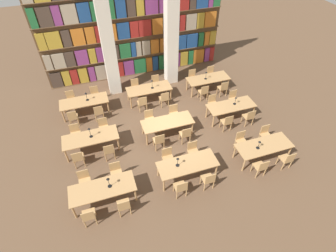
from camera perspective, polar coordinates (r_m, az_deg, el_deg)
ground_plane at (r=11.86m, az=-0.39°, el=-1.55°), size 40.00×40.00×0.00m
bookshelf_bank at (r=14.74m, az=-7.40°, el=20.33°), size 9.80×0.35×5.50m
pillar_left at (r=13.18m, az=-13.17°, el=18.20°), size 0.61×0.61×6.00m
pillar_center at (r=13.79m, az=0.73°, el=20.40°), size 0.61×0.61×6.00m
reading_table_0 at (r=9.45m, az=-14.07°, el=-13.22°), size 2.24×0.88×0.74m
chair_0 at (r=9.26m, az=-16.87°, el=-18.19°), size 0.42×0.40×0.89m
chair_1 at (r=10.07m, az=-17.73°, el=-11.15°), size 0.42×0.40×0.89m
chair_2 at (r=9.19m, az=-9.59°, el=-16.71°), size 0.42×0.40×0.89m
chair_3 at (r=10.01m, az=-11.25°, el=-9.77°), size 0.42×0.40×0.89m
desk_lamp_0 at (r=9.11m, az=-12.86°, el=-11.56°), size 0.14×0.14×0.47m
reading_table_1 at (r=9.82m, az=4.27°, el=-8.43°), size 2.24×0.88×0.74m
chair_4 at (r=9.45m, az=2.81°, el=-13.20°), size 0.42×0.40×0.89m
chair_5 at (r=10.26m, az=-0.04°, el=-6.81°), size 0.42×0.40×0.89m
chair_6 at (r=9.74m, az=8.80°, el=-11.41°), size 0.42×0.40×0.89m
chair_7 at (r=10.53m, az=5.48°, el=-5.37°), size 0.42×0.40×0.89m
desk_lamp_1 at (r=9.46m, az=2.14°, el=-7.49°), size 0.14×0.14×0.43m
reading_table_2 at (r=11.06m, az=20.14°, el=-4.22°), size 2.24×0.88×0.74m
chair_8 at (r=10.56m, az=19.54°, el=-8.38°), size 0.42×0.40×0.89m
chair_9 at (r=11.28m, az=15.64°, el=-3.03°), size 0.42×0.40×0.89m
chair_10 at (r=11.19m, az=24.46°, el=-6.60°), size 0.42×0.40×0.89m
chair_11 at (r=11.87m, az=20.44°, el=-1.66°), size 0.42×0.40×0.89m
desk_lamp_2 at (r=10.63m, az=19.26°, el=-3.59°), size 0.14×0.14×0.40m
reading_table_3 at (r=11.15m, az=-16.51°, el=-2.60°), size 2.24×0.88×0.74m
chair_12 at (r=10.83m, az=-18.98°, el=-6.57°), size 0.42×0.40×0.89m
chair_13 at (r=11.85m, az=-19.50°, el=-1.43°), size 0.42×0.40×0.89m
chair_14 at (r=10.75m, az=-12.72°, el=-5.22°), size 0.42×0.40×0.89m
chair_15 at (r=11.79m, az=-13.82°, el=-0.17°), size 0.42×0.40×0.89m
desk_lamp_3 at (r=10.89m, az=-16.72°, el=-1.01°), size 0.14×0.14×0.49m
reading_table_4 at (r=11.37m, az=-0.12°, el=0.69°), size 2.24×0.88×0.74m
chair_16 at (r=10.87m, az=-1.97°, el=-3.16°), size 0.42×0.40×0.89m
chair_17 at (r=11.89m, az=-4.01°, el=1.66°), size 0.42×0.40×0.89m
chair_18 at (r=11.15m, az=3.82°, el=-1.77°), size 0.42×0.40×0.89m
chair_19 at (r=12.14m, az=1.34°, el=2.82°), size 0.42×0.40×0.89m
reading_table_5 at (r=12.57m, az=13.57°, el=4.16°), size 2.24×0.88×0.74m
chair_20 at (r=11.98m, az=12.70°, el=0.89°), size 0.42×0.40×0.89m
chair_21 at (r=12.92m, az=9.73°, el=5.00°), size 0.42×0.40×0.89m
chair_22 at (r=12.51m, az=17.21°, el=1.96°), size 0.42×0.40×0.89m
chair_23 at (r=13.41m, az=14.06°, el=5.87°), size 0.42×0.40×0.89m
desk_lamp_4 at (r=12.47m, az=14.51°, el=5.66°), size 0.14×0.14×0.42m
reading_table_6 at (r=13.10m, az=-17.80°, el=4.97°), size 2.24×0.88×0.74m
chair_24 at (r=12.68m, az=-19.98°, el=1.81°), size 0.42×0.40×0.89m
chair_25 at (r=13.84m, az=-20.35°, el=5.57°), size 0.42×0.40×0.89m
chair_26 at (r=12.62m, az=-14.85°, el=2.97°), size 0.42×0.40×0.89m
chair_27 at (r=13.78m, az=-15.63°, el=6.65°), size 0.42×0.40×0.89m
desk_lamp_5 at (r=12.88m, az=-17.39°, el=6.46°), size 0.14×0.14×0.45m
reading_table_7 at (r=13.35m, az=-4.16°, el=7.95°), size 2.24×0.88×0.74m
chair_28 at (r=12.79m, az=-5.60°, el=5.04°), size 0.42×0.40×0.89m
chair_29 at (r=13.94m, az=-7.09°, el=8.52°), size 0.42×0.40×0.89m
chair_30 at (r=13.01m, az=-0.82°, el=6.03°), size 0.42×0.40×0.89m
chair_31 at (r=14.15m, az=-2.64°, el=9.39°), size 0.42×0.40×0.89m
desk_lamp_6 at (r=13.12m, az=-3.49°, el=9.42°), size 0.14×0.14×0.48m
reading_table_8 at (r=14.23m, az=8.72°, el=10.01°), size 2.24×0.88×0.74m
chair_32 at (r=13.58m, az=7.75°, el=7.39°), size 0.42×0.40×0.89m
chair_33 at (r=14.66m, az=5.41°, el=10.57°), size 0.42×0.40×0.89m
chair_34 at (r=14.03m, az=11.87°, el=8.13°), size 0.42×0.40×0.89m
chair_35 at (r=15.08m, az=9.33°, el=11.19°), size 0.42×0.40×0.89m
desk_lamp_7 at (r=13.95m, az=8.31°, el=11.13°), size 0.14×0.14×0.44m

